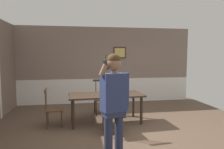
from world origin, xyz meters
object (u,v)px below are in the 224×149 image
Objects in this scene: chair_near_window at (113,113)px; chair_at_table_head at (101,98)px; dining_table at (106,97)px; chair_by_doorway at (53,108)px; person_figure at (114,100)px.

chair_near_window is 1.63m from chair_at_table_head.
dining_table is 1.89× the size of chair_at_table_head.
chair_near_window is 0.90× the size of chair_at_table_head.
chair_by_doorway is at bearing 32.00° from chair_at_table_head.
dining_table is at bearing 87.34° from chair_near_window.
person_figure reaches higher than chair_by_doorway.
dining_table is 2.11× the size of chair_near_window.
person_figure is at bearing -104.34° from chair_near_window.
chair_near_window is 1.33m from person_figure.
chair_near_window is at bearing 57.16° from chair_by_doorway.
person_figure is (-0.14, -2.01, 0.38)m from dining_table.
chair_near_window reaches higher than dining_table.
chair_by_doorway reaches higher than dining_table.
dining_table is at bearing -113.33° from person_figure.
chair_at_table_head is at bearing 87.26° from chair_near_window.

